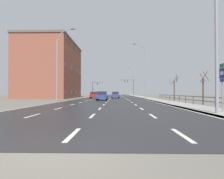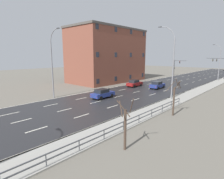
% 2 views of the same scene
% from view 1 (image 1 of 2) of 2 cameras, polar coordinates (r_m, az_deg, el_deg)
% --- Properties ---
extents(ground_plane, '(160.00, 160.00, 0.12)m').
position_cam_1_polar(ground_plane, '(52.76, -0.24, -2.38)').
color(ground_plane, '#666056').
extents(road_asphalt_strip, '(14.00, 120.00, 0.03)m').
position_cam_1_polar(road_asphalt_strip, '(64.75, 0.05, -2.03)').
color(road_asphalt_strip, '#232326').
rests_on(road_asphalt_strip, ground).
extents(sidewalk_right, '(3.00, 120.00, 0.12)m').
position_cam_1_polar(sidewalk_right, '(65.11, 7.49, -1.97)').
color(sidewalk_right, gray).
rests_on(sidewalk_right, ground).
extents(guardrail, '(0.07, 30.64, 1.00)m').
position_cam_1_polar(guardrail, '(27.01, 19.50, -2.21)').
color(guardrail, '#515459').
rests_on(guardrail, ground).
extents(street_lamp_foreground, '(2.26, 0.24, 10.55)m').
position_cam_1_polar(street_lamp_foreground, '(14.81, 26.20, 14.16)').
color(street_lamp_foreground, slate).
rests_on(street_lamp_foreground, ground).
extents(street_lamp_midground, '(2.89, 0.24, 11.57)m').
position_cam_1_polar(street_lamp_midground, '(43.91, 9.17, 4.74)').
color(street_lamp_midground, slate).
rests_on(street_lamp_midground, ground).
extents(street_lamp_distant, '(2.27, 0.24, 10.11)m').
position_cam_1_polar(street_lamp_distant, '(73.95, 5.99, 1.97)').
color(street_lamp_distant, slate).
rests_on(street_lamp_distant, ground).
extents(street_lamp_left_bank, '(2.76, 0.24, 11.08)m').
position_cam_1_polar(street_lamp_left_bank, '(32.64, -14.51, 6.28)').
color(street_lamp_left_bank, slate).
rests_on(street_lamp_left_bank, ground).
extents(highway_sign, '(0.09, 0.68, 3.31)m').
position_cam_1_polar(highway_sign, '(15.56, 27.94, 2.01)').
color(highway_sign, slate).
rests_on(highway_sign, ground).
extents(traffic_signal_right, '(5.37, 0.36, 6.44)m').
position_cam_1_polar(traffic_signal_right, '(79.57, 5.05, 1.37)').
color(traffic_signal_right, '#38383A').
rests_on(traffic_signal_right, ground).
extents(traffic_signal_left, '(4.31, 0.36, 5.53)m').
position_cam_1_polar(traffic_signal_left, '(79.91, -4.84, 0.79)').
color(traffic_signal_left, '#38383A').
rests_on(traffic_signal_left, ground).
extents(car_distant, '(1.94, 4.15, 1.57)m').
position_cam_1_polar(car_distant, '(50.69, 0.91, -1.47)').
color(car_distant, navy).
rests_on(car_distant, ground).
extents(car_mid_centre, '(1.86, 4.11, 1.57)m').
position_cam_1_polar(car_mid_centre, '(36.46, -2.73, -1.72)').
color(car_mid_centre, navy).
rests_on(car_mid_centre, ground).
extents(car_far_right, '(1.90, 4.13, 1.57)m').
position_cam_1_polar(car_far_right, '(49.69, -4.95, -1.48)').
color(car_far_right, maroon).
rests_on(car_far_right, ground).
extents(brick_building, '(11.60, 20.76, 14.10)m').
position_cam_1_polar(brick_building, '(54.78, -16.21, 5.16)').
color(brick_building, brown).
rests_on(brick_building, ground).
extents(bare_tree_near, '(1.15, 1.36, 4.02)m').
position_cam_1_polar(bare_tree_near, '(27.79, 23.72, 0.13)').
color(bare_tree_near, '#423328').
rests_on(bare_tree_near, ground).
extents(bare_tree_mid, '(1.51, 1.43, 4.47)m').
position_cam_1_polar(bare_tree_mid, '(37.14, 16.67, 0.30)').
color(bare_tree_mid, '#423328').
rests_on(bare_tree_mid, ground).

